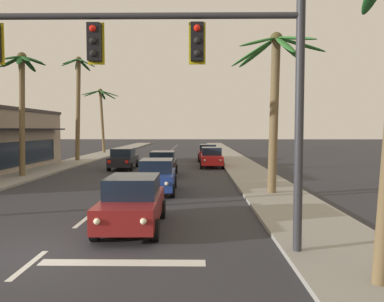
{
  "coord_description": "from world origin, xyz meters",
  "views": [
    {
      "loc": [
        3.99,
        -9.5,
        3.22
      ],
      "look_at": [
        3.76,
        8.0,
        2.2
      ],
      "focal_mm": 35.38,
      "sensor_mm": 36.0,
      "label": 1
    }
  ],
  "objects": [
    {
      "name": "palm_left_third",
      "position": [
        -7.7,
        27.67,
        6.61
      ],
      "size": [
        3.49,
        3.36,
        10.29
      ],
      "color": "brown",
      "rests_on": "ground"
    },
    {
      "name": "palm_left_second",
      "position": [
        -7.46,
        15.23,
        5.77
      ],
      "size": [
        3.08,
        2.96,
        8.22
      ],
      "color": "brown",
      "rests_on": "ground"
    },
    {
      "name": "sedan_third_in_queue",
      "position": [
        1.94,
        9.54,
        0.85
      ],
      "size": [
        2.04,
        4.49,
        1.68
      ],
      "color": "navy",
      "rests_on": "ground"
    },
    {
      "name": "sedan_fifth_in_queue",
      "position": [
        1.62,
        16.47,
        0.85
      ],
      "size": [
        1.99,
        4.47,
        1.68
      ],
      "color": "black",
      "rests_on": "ground"
    },
    {
      "name": "ground_plane",
      "position": [
        0.0,
        0.0,
        0.0
      ],
      "size": [
        220.0,
        220.0,
        0.0
      ],
      "primitive_type": "plane",
      "color": "#2D2D33"
    },
    {
      "name": "sedan_parked_mid_kerb",
      "position": [
        5.21,
        22.35,
        0.85
      ],
      "size": [
        1.95,
        4.45,
        1.68
      ],
      "color": "red",
      "rests_on": "ground"
    },
    {
      "name": "sidewalk_left",
      "position": [
        -7.8,
        20.0,
        0.07
      ],
      "size": [
        3.2,
        110.0,
        0.14
      ],
      "primitive_type": "cube",
      "color": "gray",
      "rests_on": "ground"
    },
    {
      "name": "sidewalk_right",
      "position": [
        7.8,
        20.0,
        0.07
      ],
      "size": [
        3.2,
        110.0,
        0.14
      ],
      "primitive_type": "cube",
      "color": "gray",
      "rests_on": "ground"
    },
    {
      "name": "palm_left_farthest",
      "position": [
        -8.61,
        40.09,
        6.16
      ],
      "size": [
        4.95,
        4.81,
        8.51
      ],
      "color": "brown",
      "rests_on": "ground"
    },
    {
      "name": "sedan_lead_at_stop_bar",
      "position": [
        1.9,
        2.62,
        0.85
      ],
      "size": [
        2.02,
        4.48,
        1.68
      ],
      "color": "maroon",
      "rests_on": "ground"
    },
    {
      "name": "palm_right_second",
      "position": [
        7.74,
        8.77,
        5.47
      ],
      "size": [
        4.6,
        4.42,
        7.82
      ],
      "color": "brown",
      "rests_on": "ground"
    },
    {
      "name": "lane_markings",
      "position": [
        0.46,
        19.76,
        0.0
      ],
      "size": [
        4.28,
        88.18,
        0.01
      ],
      "color": "silver",
      "rests_on": "ground"
    },
    {
      "name": "sedan_parked_nearest_kerb",
      "position": [
        5.06,
        28.47,
        0.85
      ],
      "size": [
        1.96,
        4.46,
        1.68
      ],
      "color": "maroon",
      "rests_on": "ground"
    },
    {
      "name": "sedan_oncoming_far",
      "position": [
        -1.92,
        20.66,
        0.85
      ],
      "size": [
        1.95,
        4.45,
        1.68
      ],
      "color": "black",
      "rests_on": "ground"
    },
    {
      "name": "traffic_signal_mast",
      "position": [
        3.06,
        -0.04,
        4.86
      ],
      "size": [
        10.28,
        0.41,
        6.75
      ],
      "color": "#2D2D33",
      "rests_on": "ground"
    }
  ]
}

